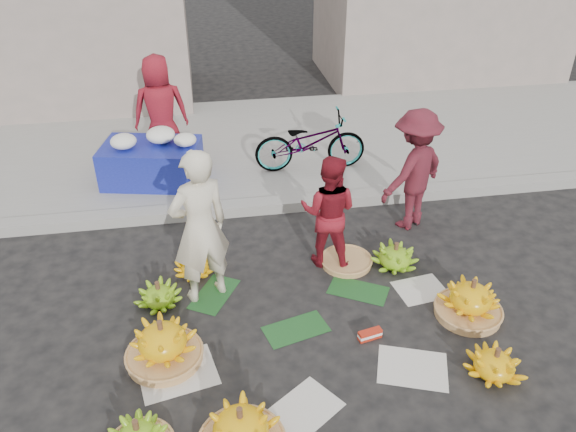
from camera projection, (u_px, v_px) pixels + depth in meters
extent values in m
plane|color=black|center=(302.00, 315.00, 5.95)|extent=(80.00, 80.00, 0.00)
cube|color=gray|center=(273.00, 205.00, 7.76)|extent=(40.00, 0.25, 0.15)
cube|color=gray|center=(255.00, 144.00, 9.53)|extent=(40.00, 4.00, 0.12)
cylinder|color=#B27F4B|center=(165.00, 356.00, 5.40)|extent=(0.73, 0.73, 0.09)
cylinder|color=#4F311F|center=(160.00, 326.00, 5.19)|extent=(0.05, 0.05, 0.12)
cylinder|color=#4F311F|center=(136.00, 426.00, 4.38)|extent=(0.05, 0.05, 0.12)
cylinder|color=#4F311F|center=(240.00, 414.00, 4.37)|extent=(0.05, 0.05, 0.12)
cylinder|color=#4F311F|center=(497.00, 354.00, 5.11)|extent=(0.05, 0.05, 0.12)
cylinder|color=#B27F4B|center=(468.00, 312.00, 5.94)|extent=(0.69, 0.69, 0.09)
cylinder|color=#4F311F|center=(474.00, 285.00, 5.74)|extent=(0.05, 0.05, 0.12)
cylinder|color=#4F311F|center=(396.00, 247.00, 6.54)|extent=(0.05, 0.05, 0.12)
cylinder|color=#4F311F|center=(158.00, 287.00, 5.98)|extent=(0.05, 0.05, 0.12)
cylinder|color=#4F311F|center=(194.00, 259.00, 6.43)|extent=(0.05, 0.05, 0.12)
cylinder|color=#B27F4B|center=(346.00, 262.00, 6.71)|extent=(0.72, 0.72, 0.07)
cube|color=red|center=(370.00, 334.00, 5.63)|extent=(0.25, 0.13, 0.10)
imported|color=beige|center=(200.00, 228.00, 5.79)|extent=(0.76, 0.64, 1.76)
imported|color=maroon|center=(329.00, 212.00, 6.42)|extent=(0.83, 0.75, 1.39)
imported|color=maroon|center=(414.00, 170.00, 7.07)|extent=(1.19, 1.04, 1.60)
cube|color=navy|center=(152.00, 163.00, 8.14)|extent=(1.51, 1.12, 0.57)
ellipsoid|color=white|center=(123.00, 142.00, 7.84)|extent=(0.36, 0.36, 0.20)
ellipsoid|color=white|center=(161.00, 135.00, 8.00)|extent=(0.41, 0.41, 0.22)
ellipsoid|color=white|center=(185.00, 140.00, 7.92)|extent=(0.32, 0.32, 0.17)
cylinder|color=slate|center=(111.00, 176.00, 8.06)|extent=(0.28, 0.28, 0.32)
imported|color=maroon|center=(161.00, 111.00, 8.41)|extent=(0.87, 0.62, 1.67)
imported|color=gray|center=(310.00, 142.00, 8.39)|extent=(0.61, 1.68, 0.88)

